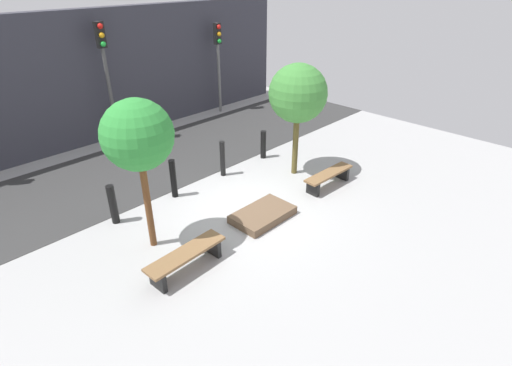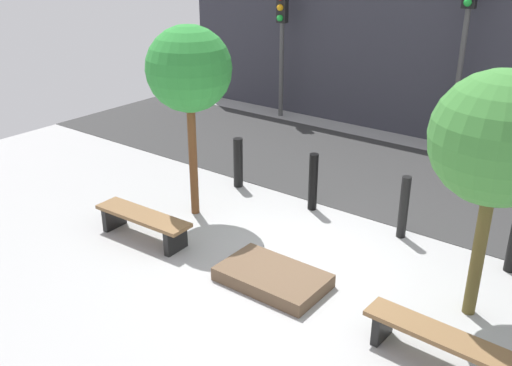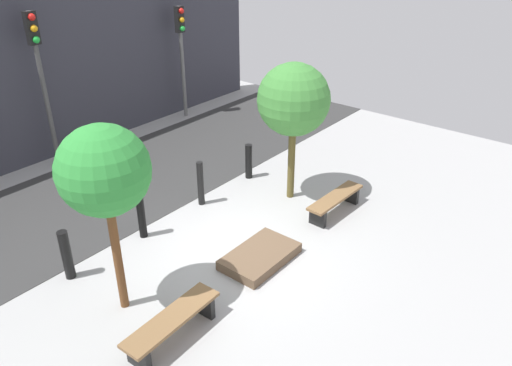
# 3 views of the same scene
# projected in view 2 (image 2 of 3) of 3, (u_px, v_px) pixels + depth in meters

# --- Properties ---
(ground_plane) EXTENTS (18.00, 18.00, 0.00)m
(ground_plane) POSITION_uv_depth(u_px,v_px,m) (296.00, 266.00, 8.53)
(ground_plane) COLOR #A0A0A0
(road_strip) EXTENTS (18.00, 3.98, 0.01)m
(road_strip) POSITION_uv_depth(u_px,v_px,m) (407.00, 181.00, 11.49)
(road_strip) COLOR #323232
(road_strip) RESTS_ON ground
(building_facade) EXTENTS (16.20, 0.50, 4.28)m
(building_facade) POSITION_uv_depth(u_px,v_px,m) (472.00, 53.00, 12.85)
(building_facade) COLOR #33333D
(building_facade) RESTS_ON ground
(bench_left) EXTENTS (1.77, 0.51, 0.44)m
(bench_left) POSITION_uv_depth(u_px,v_px,m) (143.00, 221.00, 9.19)
(bench_left) COLOR black
(bench_left) RESTS_ON ground
(bench_right) EXTENTS (1.70, 0.45, 0.43)m
(bench_right) POSITION_uv_depth(u_px,v_px,m) (436.00, 340.00, 6.47)
(bench_right) COLOR black
(bench_right) RESTS_ON ground
(planter_bed) EXTENTS (1.51, 0.92, 0.20)m
(planter_bed) POSITION_uv_depth(u_px,v_px,m) (273.00, 277.00, 8.06)
(planter_bed) COLOR brown
(planter_bed) RESTS_ON ground
(tree_behind_left_bench) EXTENTS (1.41, 1.41, 3.28)m
(tree_behind_left_bench) POSITION_uv_depth(u_px,v_px,m) (189.00, 70.00, 9.19)
(tree_behind_left_bench) COLOR brown
(tree_behind_left_bench) RESTS_ON ground
(tree_behind_right_bench) EXTENTS (1.60, 1.60, 3.20)m
(tree_behind_right_bench) POSITION_uv_depth(u_px,v_px,m) (498.00, 140.00, 6.54)
(tree_behind_right_bench) COLOR brown
(tree_behind_right_bench) RESTS_ON ground
(bollard_far_left) EXTENTS (0.19, 0.19, 0.99)m
(bollard_far_left) POSITION_uv_depth(u_px,v_px,m) (238.00, 163.00, 11.10)
(bollard_far_left) COLOR black
(bollard_far_left) RESTS_ON ground
(bollard_left) EXTENTS (0.16, 0.16, 1.06)m
(bollard_left) POSITION_uv_depth(u_px,v_px,m) (313.00, 182.00, 10.13)
(bollard_left) COLOR black
(bollard_left) RESTS_ON ground
(bollard_center) EXTENTS (0.15, 0.15, 1.06)m
(bollard_center) POSITION_uv_depth(u_px,v_px,m) (404.00, 207.00, 9.17)
(bollard_center) COLOR black
(bollard_center) RESTS_ON ground
(traffic_light_west) EXTENTS (0.28, 0.27, 3.28)m
(traffic_light_west) POSITION_uv_depth(u_px,v_px,m) (282.00, 32.00, 14.91)
(traffic_light_west) COLOR #484848
(traffic_light_west) RESTS_ON ground
(traffic_light_mid_west) EXTENTS (0.28, 0.27, 3.95)m
(traffic_light_mid_west) POSITION_uv_depth(u_px,v_px,m) (465.00, 31.00, 12.09)
(traffic_light_mid_west) COLOR #494949
(traffic_light_mid_west) RESTS_ON ground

